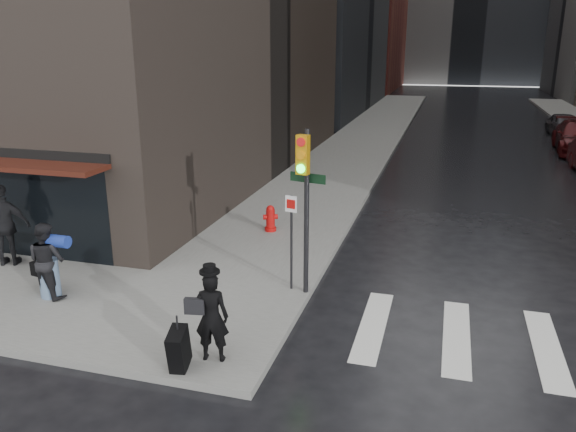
{
  "coord_description": "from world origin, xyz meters",
  "views": [
    {
      "loc": [
        4.64,
        -9.1,
        5.36
      ],
      "look_at": [
        1.0,
        3.58,
        1.3
      ],
      "focal_mm": 35.0,
      "sensor_mm": 36.0,
      "label": 1
    }
  ],
  "objects_px": {
    "man_greycoat": "(5,225)",
    "fire_hydrant": "(270,219)",
    "parked_car_4": "(565,125)",
    "man_overcoat": "(205,322)",
    "traffic_light": "(304,191)",
    "man_jeans": "(47,260)"
  },
  "relations": [
    {
      "from": "man_jeans",
      "to": "parked_car_4",
      "type": "height_order",
      "value": "man_jeans"
    },
    {
      "from": "man_overcoat",
      "to": "traffic_light",
      "type": "xyz_separation_m",
      "value": [
        0.89,
        3.13,
        1.56
      ]
    },
    {
      "from": "man_greycoat",
      "to": "parked_car_4",
      "type": "distance_m",
      "value": 31.52
    },
    {
      "from": "man_greycoat",
      "to": "parked_car_4",
      "type": "xyz_separation_m",
      "value": [
        16.83,
        26.65,
        -0.47
      ]
    },
    {
      "from": "man_greycoat",
      "to": "man_jeans",
      "type": "bearing_deg",
      "value": 130.65
    },
    {
      "from": "man_greycoat",
      "to": "man_overcoat",
      "type": "bearing_deg",
      "value": 137.81
    },
    {
      "from": "man_jeans",
      "to": "fire_hydrant",
      "type": "distance_m",
      "value": 6.4
    },
    {
      "from": "man_overcoat",
      "to": "man_greycoat",
      "type": "bearing_deg",
      "value": -33.09
    },
    {
      "from": "traffic_light",
      "to": "man_greycoat",
      "type": "bearing_deg",
      "value": -165.31
    },
    {
      "from": "man_greycoat",
      "to": "fire_hydrant",
      "type": "bearing_deg",
      "value": -160.84
    },
    {
      "from": "man_jeans",
      "to": "traffic_light",
      "type": "relative_size",
      "value": 0.46
    },
    {
      "from": "traffic_light",
      "to": "man_jeans",
      "type": "bearing_deg",
      "value": -150.61
    },
    {
      "from": "man_overcoat",
      "to": "traffic_light",
      "type": "bearing_deg",
      "value": -116.03
    },
    {
      "from": "man_greycoat",
      "to": "traffic_light",
      "type": "distance_m",
      "value": 7.48
    },
    {
      "from": "fire_hydrant",
      "to": "traffic_light",
      "type": "bearing_deg",
      "value": -62.92
    },
    {
      "from": "man_overcoat",
      "to": "traffic_light",
      "type": "relative_size",
      "value": 0.5
    },
    {
      "from": "traffic_light",
      "to": "parked_car_4",
      "type": "distance_m",
      "value": 27.98
    },
    {
      "from": "man_greycoat",
      "to": "traffic_light",
      "type": "height_order",
      "value": "traffic_light"
    },
    {
      "from": "man_greycoat",
      "to": "parked_car_4",
      "type": "relative_size",
      "value": 0.5
    },
    {
      "from": "parked_car_4",
      "to": "man_greycoat",
      "type": "bearing_deg",
      "value": -127.57
    },
    {
      "from": "man_overcoat",
      "to": "fire_hydrant",
      "type": "xyz_separation_m",
      "value": [
        -1.08,
        6.99,
        -0.4
      ]
    },
    {
      "from": "man_overcoat",
      "to": "man_jeans",
      "type": "relative_size",
      "value": 1.07
    }
  ]
}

